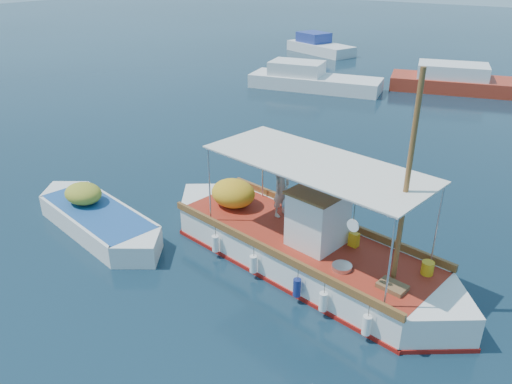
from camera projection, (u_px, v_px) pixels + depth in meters
The scene contains 6 objects.
ground at pixel (295, 250), 14.06m from camera, with size 160.00×160.00×0.00m, color black.
fishing_caique at pixel (300, 247), 13.23m from camera, with size 9.43×3.72×5.83m.
dinghy at pixel (97, 220), 15.00m from camera, with size 5.83×2.48×1.45m.
bg_boat_nw at pixel (311, 81), 30.63m from camera, with size 8.28×4.02×1.80m.
bg_boat_n at pixel (472, 84), 29.94m from camera, with size 10.40×5.42×1.80m.
bg_boat_far_w at pixel (319, 47), 41.74m from camera, with size 6.52×4.24×1.80m.
Camera 1 is at (5.85, -10.51, 7.54)m, focal length 35.00 mm.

